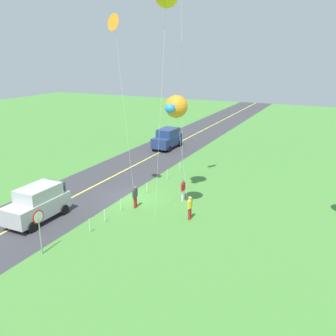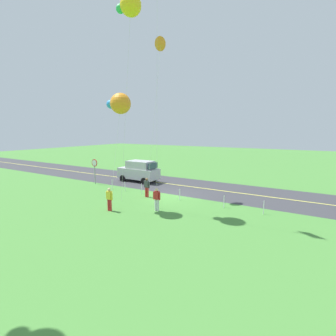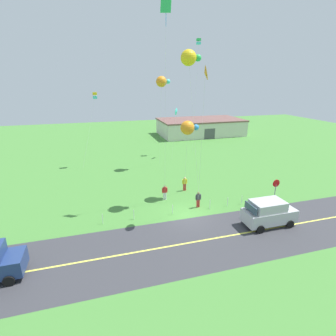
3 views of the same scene
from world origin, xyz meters
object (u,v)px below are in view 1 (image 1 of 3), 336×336
(kite_blue_mid, at_px, (176,107))
(person_adult_companion, at_px, (190,207))
(person_adult_near, at_px, (135,196))
(car_parked_west_far, at_px, (167,138))
(kite_red_low, at_px, (114,23))
(stop_sign, at_px, (39,223))
(car_suv_foreground, at_px, (37,203))
(person_child_watcher, at_px, (183,189))

(kite_blue_mid, bearing_deg, person_adult_companion, 80.83)
(person_adult_near, bearing_deg, person_adult_companion, -127.80)
(person_adult_companion, bearing_deg, kite_blue_mid, -19.25)
(car_parked_west_far, xyz_separation_m, kite_red_low, (15.81, 3.89, 11.04))
(car_parked_west_far, distance_m, stop_sign, 24.20)
(car_suv_foreground, xyz_separation_m, kite_red_low, (-4.90, 3.20, 11.04))
(stop_sign, xyz_separation_m, person_adult_companion, (-7.46, 5.55, -0.94))
(person_adult_companion, relative_size, kite_red_low, 0.12)
(stop_sign, bearing_deg, kite_blue_mid, 149.91)
(kite_red_low, xyz_separation_m, kite_blue_mid, (0.41, 4.52, -4.94))
(stop_sign, xyz_separation_m, kite_blue_mid, (-7.64, 4.43, 5.45))
(car_suv_foreground, relative_size, kite_red_low, 0.34)
(person_child_watcher, bearing_deg, kite_blue_mid, -35.43)
(car_suv_foreground, bearing_deg, stop_sign, 46.19)
(kite_blue_mid, bearing_deg, car_suv_foreground, -59.83)
(stop_sign, distance_m, person_adult_near, 7.75)
(car_suv_foreground, xyz_separation_m, person_adult_near, (-4.41, 4.67, -0.29))
(person_adult_near, xyz_separation_m, person_adult_companion, (0.11, 4.17, 0.00))
(kite_red_low, bearing_deg, person_child_watcher, 118.72)
(person_adult_companion, distance_m, kite_blue_mid, 6.49)
(car_parked_west_far, height_order, kite_blue_mid, kite_blue_mid)
(person_adult_near, xyz_separation_m, kite_red_low, (-0.48, -1.47, 11.33))
(car_suv_foreground, relative_size, car_parked_west_far, 1.00)
(person_adult_near, bearing_deg, kite_red_low, 35.47)
(car_parked_west_far, height_order, person_child_watcher, car_parked_west_far)
(car_parked_west_far, distance_m, kite_blue_mid, 19.26)
(car_suv_foreground, height_order, kite_red_low, kite_red_low)
(person_adult_near, relative_size, kite_red_low, 0.12)
(person_child_watcher, height_order, kite_red_low, kite_red_low)
(car_parked_west_far, bearing_deg, car_suv_foreground, 1.90)
(person_adult_companion, bearing_deg, stop_sign, 43.28)
(car_suv_foreground, relative_size, stop_sign, 1.72)
(person_adult_companion, bearing_deg, person_child_watcher, -68.96)
(person_adult_near, relative_size, person_adult_companion, 1.00)
(car_parked_west_far, height_order, person_adult_near, car_parked_west_far)
(stop_sign, height_order, kite_blue_mid, kite_blue_mid)
(stop_sign, relative_size, person_adult_companion, 1.60)
(person_adult_companion, height_order, kite_red_low, kite_red_low)
(person_adult_companion, relative_size, person_child_watcher, 1.00)
(car_suv_foreground, xyz_separation_m, kite_blue_mid, (-4.49, 7.72, 6.10))
(car_parked_west_far, bearing_deg, person_adult_companion, 30.15)
(person_child_watcher, relative_size, kite_red_low, 0.12)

